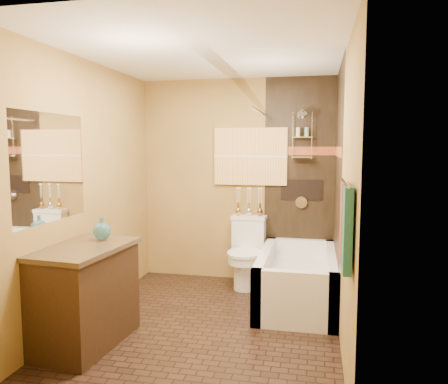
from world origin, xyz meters
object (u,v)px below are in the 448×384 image
(bathtub, at_px, (298,283))
(toilet, at_px, (246,252))
(sunset_painting, at_px, (250,157))
(vanity, at_px, (84,295))

(bathtub, distance_m, toilet, 0.80)
(sunset_painting, xyz_separation_m, vanity, (-1.10, -2.08, -1.12))
(bathtub, distance_m, vanity, 2.20)
(bathtub, xyz_separation_m, toilet, (-0.63, 0.45, 0.20))
(bathtub, bearing_deg, toilet, 144.13)
(vanity, bearing_deg, toilet, 63.39)
(toilet, height_order, vanity, vanity)
(sunset_painting, height_order, vanity, sunset_painting)
(bathtub, bearing_deg, sunset_painting, 130.87)
(toilet, xyz_separation_m, vanity, (-1.10, -1.81, 0.01))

